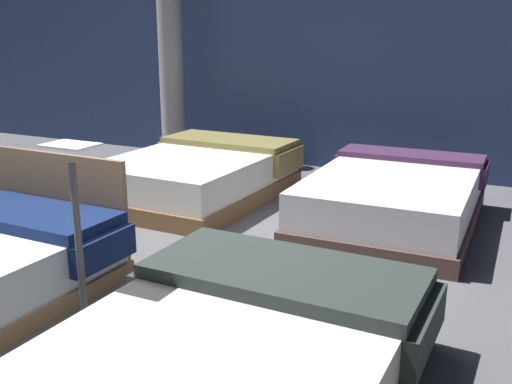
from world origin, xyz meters
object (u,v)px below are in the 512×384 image
at_px(bed_3, 393,199).
at_px(support_pillar, 170,31).
at_px(bed_1, 234,359).
at_px(bed_2, 199,175).
at_px(price_sign, 81,270).

bearing_deg(bed_3, support_pillar, 155.47).
relative_size(bed_1, bed_3, 0.97).
bearing_deg(bed_3, bed_1, -92.05).
relative_size(bed_3, support_pillar, 0.62).
xyz_separation_m(bed_3, support_pillar, (-3.44, 1.49, 1.50)).
relative_size(bed_2, bed_3, 1.01).
bearing_deg(bed_1, bed_3, 89.86).
height_order(bed_1, bed_3, bed_3).
height_order(bed_2, price_sign, price_sign).
height_order(bed_1, bed_2, bed_2).
bearing_deg(bed_3, price_sign, -111.01).
xyz_separation_m(bed_2, price_sign, (1.04, -2.92, 0.21)).
relative_size(bed_1, price_sign, 1.76).
bearing_deg(support_pillar, bed_3, -23.40).
bearing_deg(bed_1, bed_2, 125.32).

